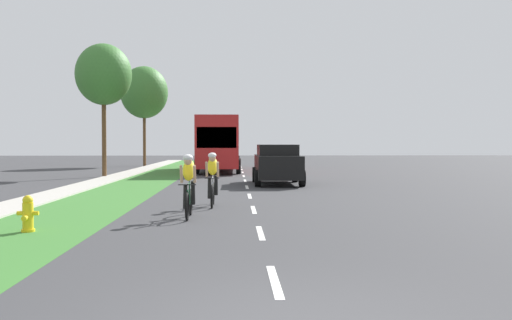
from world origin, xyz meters
TOP-DOWN VIEW (x-y plane):
  - ground_plane at (0.00, 20.00)m, footprint 120.00×120.00m
  - grass_verge at (-4.82, 20.00)m, footprint 2.86×70.00m
  - sidewalk_concrete at (-6.96, 20.00)m, footprint 1.42×70.00m
  - lane_markings_center at (0.00, 24.00)m, footprint 0.12×53.80m
  - fire_hydrant_yellow at (-4.82, 6.32)m, footprint 0.44×0.38m
  - cyclist_lead at (-1.65, 8.33)m, footprint 0.42×1.72m
  - cyclist_trailing at (-1.17, 10.83)m, footprint 0.42×1.72m
  - suv_black at (1.41, 19.66)m, footprint 2.15×4.70m
  - bus_red at (-1.53, 31.93)m, footprint 2.78×11.60m
  - street_tree_near at (-7.67, 25.46)m, footprint 3.04×3.04m
  - street_tree_far at (-7.87, 40.42)m, footprint 3.85×3.85m

SIDE VIEW (x-z plane):
  - ground_plane at x=0.00m, z-range 0.00..0.00m
  - grass_verge at x=-4.82m, z-range 0.00..0.01m
  - lane_markings_center at x=0.00m, z-range 0.00..0.01m
  - sidewalk_concrete at x=-6.96m, z-range -0.05..0.06m
  - fire_hydrant_yellow at x=-4.82m, z-range -0.01..0.75m
  - cyclist_lead at x=-1.65m, z-range 0.02..1.60m
  - cyclist_trailing at x=-1.17m, z-range 0.02..1.60m
  - suv_black at x=1.41m, z-range 0.05..1.84m
  - bus_red at x=-1.53m, z-range 0.24..3.72m
  - street_tree_near at x=-7.67m, z-range 1.95..9.24m
  - street_tree_far at x=-7.87m, z-range 1.93..10.07m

